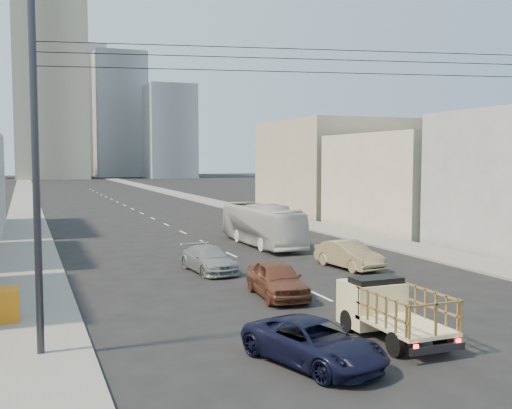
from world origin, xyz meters
TOP-DOWN VIEW (x-y plane):
  - ground at (0.00, 0.00)m, footprint 420.00×420.00m
  - sidewalk_left at (-11.75, 70.00)m, footprint 3.50×180.00m
  - sidewalk_right at (11.75, 70.00)m, footprint 3.50×180.00m
  - lane_dashes at (0.00, 53.00)m, footprint 0.15×104.00m
  - flatbed_pickup at (-0.74, 1.75)m, footprint 1.95×4.41m
  - navy_pickup at (-4.17, 0.45)m, footprint 3.43×5.05m
  - city_bus at (3.27, 23.09)m, footprint 2.37×10.08m
  - sedan_brown at (-1.84, 8.58)m, footprint 2.24×4.68m
  - sedan_tan at (4.42, 13.34)m, footprint 2.10×4.62m
  - sedan_grey at (-2.92, 15.10)m, footprint 2.26×4.75m
  - streetlamp_left at (-11.39, 4.00)m, footprint 2.36×0.25m
  - overhead_wires at (0.00, 1.50)m, footprint 23.01×5.02m
  - bldg_right_mid at (19.50, 28.00)m, footprint 11.00×14.00m
  - bldg_right_far at (20.00, 44.00)m, footprint 12.00×16.00m
  - high_rise_tower at (-4.00, 170.00)m, footprint 20.00×20.00m
  - midrise_ne at (18.00, 185.00)m, footprint 16.00×16.00m
  - midrise_back at (6.00, 200.00)m, footprint 18.00×18.00m
  - midrise_east at (30.00, 165.00)m, footprint 14.00×14.00m

SIDE VIEW (x-z plane):
  - ground at x=0.00m, z-range 0.00..0.00m
  - lane_dashes at x=0.00m, z-range 0.00..0.01m
  - sidewalk_left at x=-11.75m, z-range 0.00..0.12m
  - sidewalk_right at x=11.75m, z-range 0.00..0.12m
  - navy_pickup at x=-4.17m, z-range 0.00..1.29m
  - sedan_grey at x=-2.92m, z-range 0.00..1.34m
  - sedan_tan at x=4.42m, z-range 0.00..1.47m
  - sedan_brown at x=-1.84m, z-range 0.00..1.54m
  - flatbed_pickup at x=-0.74m, z-range 0.14..2.04m
  - city_bus at x=3.27m, z-range 0.00..2.81m
  - bldg_right_mid at x=19.50m, z-range 0.00..8.00m
  - bldg_right_far at x=20.00m, z-range 0.00..10.00m
  - streetlamp_left at x=-11.39m, z-range 0.44..12.44m
  - overhead_wires at x=0.00m, z-range 8.60..9.33m
  - midrise_east at x=30.00m, z-range 0.00..28.00m
  - midrise_ne at x=18.00m, z-range 0.00..40.00m
  - midrise_back at x=6.00m, z-range 0.00..44.00m
  - high_rise_tower at x=-4.00m, z-range 0.00..60.00m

